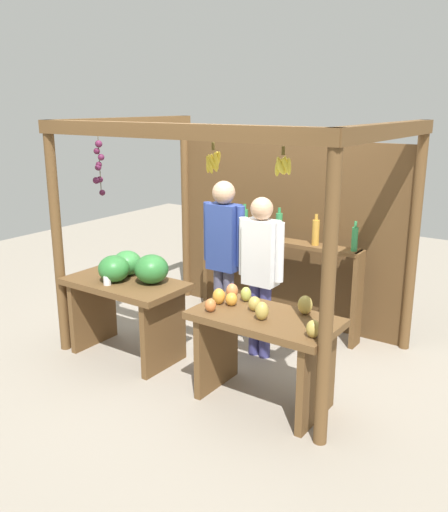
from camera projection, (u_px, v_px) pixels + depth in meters
name	position (u px, v px, depth m)	size (l,w,h in m)	color
ground_plane	(235.00, 348.00, 5.62)	(12.00, 12.00, 0.00)	gray
market_stall	(260.00, 212.00, 5.61)	(2.94, 2.09, 2.26)	brown
fruit_counter_left	(129.00, 288.00, 5.28)	(1.19, 0.66, 1.05)	brown
fruit_counter_right	(263.00, 337.00, 4.46)	(1.19, 0.64, 0.93)	brown
bottle_shelf_unit	(277.00, 258.00, 5.97)	(1.89, 0.22, 1.34)	brown
vendor_man	(224.00, 247.00, 5.51)	(0.48, 0.23, 1.68)	#55546E
vendor_woman	(261.00, 263.00, 5.21)	(0.48, 0.21, 1.58)	#3E3D7C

